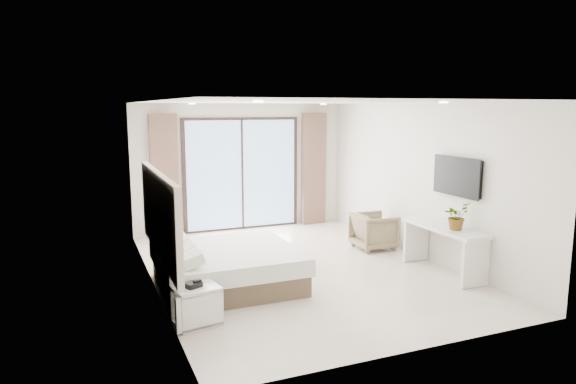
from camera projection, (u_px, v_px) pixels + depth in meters
name	position (u px, v px, depth m)	size (l,w,h in m)	color
ground	(299.00, 269.00, 8.39)	(6.20, 6.20, 0.00)	beige
room_shell	(272.00, 169.00, 8.70)	(4.62, 6.22, 2.72)	silver
bed	(226.00, 267.00, 7.56)	(1.98, 1.89, 0.69)	brown
nightstand	(196.00, 306.00, 6.21)	(0.59, 0.52, 0.48)	silver
phone	(193.00, 285.00, 6.15)	(0.19, 0.14, 0.06)	black
console_desk	(444.00, 239.00, 8.10)	(0.50, 1.59, 0.77)	silver
plant	(456.00, 219.00, 7.81)	(0.38, 0.42, 0.33)	#33662D
armchair	(374.00, 229.00, 9.57)	(0.71, 0.66, 0.73)	#827555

